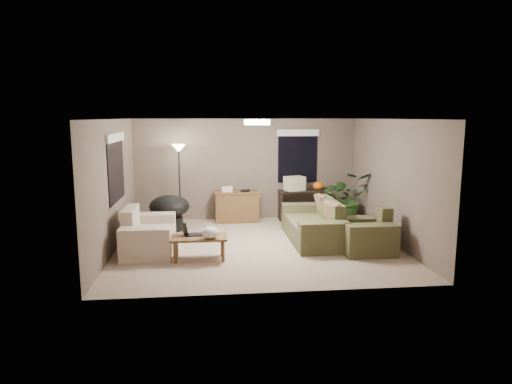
{
  "coord_description": "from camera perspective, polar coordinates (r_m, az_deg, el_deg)",
  "views": [
    {
      "loc": [
        -0.96,
        -8.78,
        2.54
      ],
      "look_at": [
        0.0,
        0.2,
        1.05
      ],
      "focal_mm": 32.0,
      "sensor_mm": 36.0,
      "label": 1
    }
  ],
  "objects": [
    {
      "name": "console_table",
      "position": [
        11.39,
        6.03,
        -1.32
      ],
      "size": [
        1.3,
        0.4,
        0.75
      ],
      "color": "black",
      "rests_on": "ground"
    },
    {
      "name": "plastic_bag",
      "position": [
        8.11,
        -5.74,
        -5.06
      ],
      "size": [
        0.32,
        0.29,
        0.21
      ],
      "primitive_type": "ellipsoid",
      "rotation": [
        0.0,
        0.0,
        -0.09
      ],
      "color": "white",
      "rests_on": "coffee_table"
    },
    {
      "name": "cat_scratching_post",
      "position": [
        9.64,
        14.43,
        -4.89
      ],
      "size": [
        0.32,
        0.32,
        0.5
      ],
      "color": "tan",
      "rests_on": "ground"
    },
    {
      "name": "desk",
      "position": [
        11.16,
        -2.38,
        -1.81
      ],
      "size": [
        1.1,
        0.5,
        0.75
      ],
      "color": "brown",
      "rests_on": "ground"
    },
    {
      "name": "cardboard_box",
      "position": [
        11.26,
        4.83,
        1.07
      ],
      "size": [
        0.54,
        0.46,
        0.34
      ],
      "primitive_type": "cube",
      "rotation": [
        0.0,
        0.0,
        0.31
      ],
      "color": "beige",
      "rests_on": "console_table"
    },
    {
      "name": "desk_papers",
      "position": [
        11.07,
        -3.2,
        0.32
      ],
      "size": [
        0.71,
        0.3,
        0.12
      ],
      "color": "silver",
      "rests_on": "desk"
    },
    {
      "name": "coffee_table",
      "position": [
        8.3,
        -7.12,
        -5.94
      ],
      "size": [
        1.0,
        0.55,
        0.42
      ],
      "color": "brown",
      "rests_on": "ground"
    },
    {
      "name": "laptop",
      "position": [
        8.37,
        -8.28,
        -4.98
      ],
      "size": [
        0.41,
        0.26,
        0.24
      ],
      "color": "black",
      "rests_on": "coffee_table"
    },
    {
      "name": "armchair",
      "position": [
        8.97,
        13.64,
        -5.39
      ],
      "size": [
        0.95,
        1.0,
        0.85
      ],
      "color": "#48482B",
      "rests_on": "ground"
    },
    {
      "name": "main_sofa",
      "position": [
        9.57,
        7.35,
        -4.29
      ],
      "size": [
        0.95,
        2.2,
        0.85
      ],
      "color": "brown",
      "rests_on": "ground"
    },
    {
      "name": "papasan_chair",
      "position": [
        10.47,
        -10.77,
        -2.23
      ],
      "size": [
        1.05,
        1.05,
        0.8
      ],
      "color": "black",
      "rests_on": "ground"
    },
    {
      "name": "window_back",
      "position": [
        11.51,
        5.26,
        5.58
      ],
      "size": [
        1.06,
        0.05,
        1.33
      ],
      "color": "black",
      "rests_on": "room_shell"
    },
    {
      "name": "ceiling_fixture",
      "position": [
        8.84,
        0.14,
        8.72
      ],
      "size": [
        0.5,
        0.5,
        0.1
      ],
      "primitive_type": "cylinder",
      "color": "white",
      "rests_on": "room_shell"
    },
    {
      "name": "loveseat",
      "position": [
        8.99,
        -13.41,
        -5.34
      ],
      "size": [
        0.9,
        1.6,
        0.85
      ],
      "color": "beige",
      "rests_on": "ground"
    },
    {
      "name": "pumpkin",
      "position": [
        11.4,
        7.79,
        0.79
      ],
      "size": [
        0.27,
        0.27,
        0.21
      ],
      "primitive_type": "ellipsoid",
      "rotation": [
        0.0,
        0.0,
        0.07
      ],
      "color": "orange",
      "rests_on": "console_table"
    },
    {
      "name": "room_shell",
      "position": [
        8.93,
        0.14,
        1.06
      ],
      "size": [
        5.5,
        5.5,
        5.5
      ],
      "color": "gray",
      "rests_on": "ground"
    },
    {
      "name": "throw_pillows",
      "position": [
        9.55,
        8.89,
        -2.16
      ],
      "size": [
        0.38,
        1.39,
        0.47
      ],
      "color": "#8C7251",
      "rests_on": "main_sofa"
    },
    {
      "name": "floor_lamp",
      "position": [
        10.81,
        -9.62,
        4.23
      ],
      "size": [
        0.32,
        0.32,
        1.91
      ],
      "color": "black",
      "rests_on": "ground"
    },
    {
      "name": "houseplant",
      "position": [
        11.09,
        11.1,
        -1.43
      ],
      "size": [
        1.15,
        1.27,
        0.99
      ],
      "primitive_type": "imported",
      "color": "#2D5923",
      "rests_on": "ground"
    },
    {
      "name": "window_left",
      "position": [
        9.28,
        -17.1,
        4.28
      ],
      "size": [
        0.05,
        1.56,
        1.33
      ],
      "color": "black",
      "rests_on": "room_shell"
    }
  ]
}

